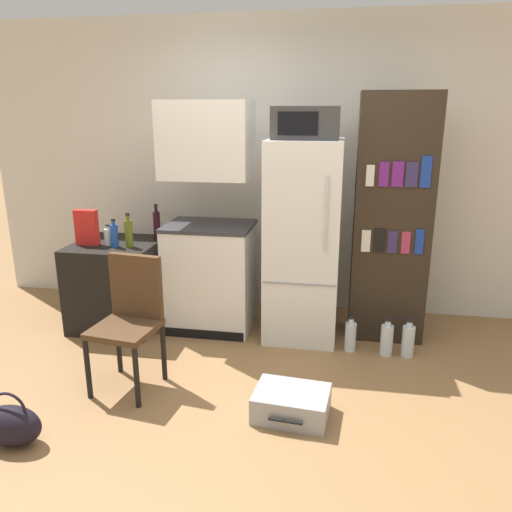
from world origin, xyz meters
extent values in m
plane|color=olive|center=(0.00, 0.00, 0.00)|extent=(24.00, 24.00, 0.00)
cube|color=silver|center=(0.20, 2.00, 1.33)|extent=(6.40, 0.10, 2.66)
cube|color=black|center=(-1.47, 1.24, 0.37)|extent=(0.71, 0.71, 0.75)
cube|color=white|center=(-0.64, 1.33, 0.45)|extent=(0.72, 0.55, 0.90)
cube|color=#333338|center=(-0.64, 1.33, 0.91)|extent=(0.73, 0.56, 0.03)
cube|color=white|center=(-0.64, 1.33, 1.62)|extent=(0.72, 0.47, 0.61)
cube|color=black|center=(-0.64, 1.05, 0.04)|extent=(0.69, 0.01, 0.08)
cube|color=silver|center=(0.15, 1.30, 0.82)|extent=(0.59, 0.60, 1.63)
cube|color=gray|center=(0.15, 1.00, 0.55)|extent=(0.57, 0.01, 0.01)
cylinder|color=silver|center=(0.34, 0.99, 1.11)|extent=(0.02, 0.02, 0.57)
cube|color=#333333|center=(0.15, 1.30, 1.75)|extent=(0.51, 0.39, 0.24)
cube|color=black|center=(0.10, 1.10, 1.75)|extent=(0.29, 0.01, 0.17)
cube|color=#2D2319|center=(0.85, 1.42, 0.99)|extent=(0.60, 0.36, 1.99)
cube|color=silver|center=(0.65, 1.23, 0.86)|extent=(0.07, 0.01, 0.17)
cube|color=black|center=(0.75, 1.23, 0.87)|extent=(0.08, 0.01, 0.19)
cube|color=#332856|center=(0.85, 1.23, 0.86)|extent=(0.07, 0.01, 0.18)
cube|color=#A33351|center=(0.95, 1.23, 0.86)|extent=(0.07, 0.01, 0.17)
cube|color=#193899|center=(1.05, 1.23, 0.87)|extent=(0.06, 0.01, 0.20)
cube|color=silver|center=(0.65, 1.23, 1.37)|extent=(0.06, 0.01, 0.16)
cube|color=#661E75|center=(0.75, 1.23, 1.38)|extent=(0.07, 0.01, 0.18)
cube|color=#661E75|center=(0.85, 1.23, 1.39)|extent=(0.08, 0.01, 0.19)
cube|color=#332856|center=(0.95, 1.23, 1.39)|extent=(0.09, 0.01, 0.19)
cube|color=#193899|center=(1.05, 1.23, 1.41)|extent=(0.07, 0.01, 0.23)
cylinder|color=silver|center=(-1.48, 1.17, 0.82)|extent=(0.08, 0.08, 0.14)
cylinder|color=silver|center=(-1.48, 1.17, 0.90)|extent=(0.04, 0.04, 0.03)
cylinder|color=black|center=(-1.48, 1.17, 0.92)|extent=(0.04, 0.04, 0.01)
cylinder|color=black|center=(-1.15, 1.44, 0.87)|extent=(0.06, 0.06, 0.24)
cylinder|color=black|center=(-1.15, 1.44, 1.01)|extent=(0.03, 0.03, 0.04)
cylinder|color=black|center=(-1.15, 1.44, 1.05)|extent=(0.03, 0.03, 0.03)
cylinder|color=#566619|center=(-1.29, 1.14, 0.86)|extent=(0.06, 0.06, 0.23)
cylinder|color=#566619|center=(-1.29, 1.14, 0.99)|extent=(0.03, 0.03, 0.04)
cylinder|color=black|center=(-1.29, 1.14, 1.02)|extent=(0.03, 0.03, 0.02)
cylinder|color=#1E47A3|center=(-1.41, 1.12, 0.84)|extent=(0.06, 0.06, 0.19)
cylinder|color=#1E47A3|center=(-1.41, 1.12, 0.95)|extent=(0.03, 0.03, 0.03)
cylinder|color=black|center=(-1.41, 1.12, 0.98)|extent=(0.03, 0.03, 0.02)
cube|color=red|center=(-1.67, 1.15, 0.90)|extent=(0.19, 0.07, 0.30)
cylinder|color=black|center=(-1.15, 0.06, 0.21)|extent=(0.04, 0.04, 0.42)
cylinder|color=black|center=(-0.79, 0.01, 0.21)|extent=(0.04, 0.04, 0.42)
cylinder|color=black|center=(-1.10, 0.42, 0.21)|extent=(0.04, 0.04, 0.42)
cylinder|color=black|center=(-0.74, 0.37, 0.21)|extent=(0.04, 0.04, 0.42)
cube|color=#4C331E|center=(-0.94, 0.22, 0.44)|extent=(0.45, 0.45, 0.04)
cube|color=#4C331E|center=(-0.92, 0.39, 0.69)|extent=(0.38, 0.10, 0.45)
cube|color=#99999E|center=(0.20, 0.08, 0.09)|extent=(0.49, 0.38, 0.17)
cylinder|color=black|center=(0.18, -0.11, 0.09)|extent=(0.21, 0.04, 0.02)
ellipsoid|color=black|center=(-1.35, -0.47, 0.12)|extent=(0.36, 0.20, 0.24)
torus|color=black|center=(-1.35, -0.47, 0.23)|extent=(0.21, 0.02, 0.21)
cylinder|color=silver|center=(0.57, 1.05, 0.12)|extent=(0.09, 0.09, 0.23)
cylinder|color=silver|center=(0.57, 1.05, 0.25)|extent=(0.04, 0.04, 0.04)
cylinder|color=black|center=(0.57, 1.05, 0.29)|extent=(0.05, 0.05, 0.02)
cylinder|color=silver|center=(0.84, 1.03, 0.12)|extent=(0.10, 0.10, 0.24)
cylinder|color=silver|center=(0.84, 1.03, 0.27)|extent=(0.04, 0.04, 0.04)
cylinder|color=black|center=(0.84, 1.03, 0.30)|extent=(0.05, 0.05, 0.02)
cylinder|color=silver|center=(1.01, 1.04, 0.12)|extent=(0.10, 0.10, 0.25)
cylinder|color=silver|center=(1.01, 1.04, 0.27)|extent=(0.04, 0.04, 0.04)
cylinder|color=black|center=(1.01, 1.04, 0.30)|extent=(0.05, 0.05, 0.03)
camera|label=1|loc=(0.45, -2.64, 1.85)|focal=35.00mm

